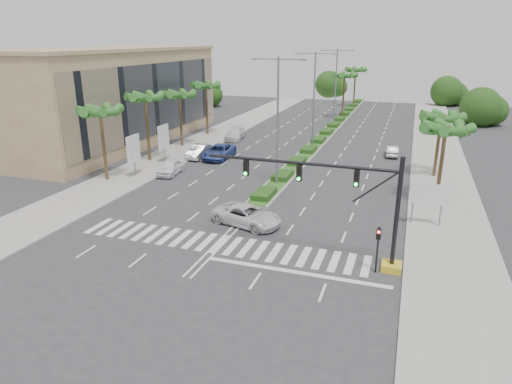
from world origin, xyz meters
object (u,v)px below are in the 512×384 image
car_parked_a (171,167)px  car_parked_d (235,134)px  car_crossing (247,215)px  car_right (392,151)px  car_parked_c (219,152)px  car_parked_b (199,151)px

car_parked_a → car_parked_d: bearing=84.2°
car_parked_a → car_crossing: size_ratio=0.80×
car_crossing → car_right: bearing=-4.4°
car_parked_c → car_right: (19.33, 7.89, -0.16)m
car_parked_c → car_parked_a: bearing=-109.1°
car_parked_c → car_crossing: 20.58m
car_parked_d → car_crossing: 31.18m
car_parked_c → car_right: size_ratio=1.48×
car_parked_c → car_parked_d: car_parked_c is taller
car_parked_a → car_parked_d: 18.43m
car_parked_a → car_crossing: bearing=-45.7°
car_parked_b → car_right: 23.23m
car_parked_d → car_crossing: car_parked_d is taller
car_parked_d → car_right: 21.66m
car_parked_b → car_right: car_parked_b is taller
car_parked_d → car_crossing: bearing=-74.6°
car_parked_d → car_parked_c: bearing=-86.2°
car_parked_b → car_crossing: size_ratio=0.84×
car_parked_d → car_right: car_parked_d is taller
car_parked_a → car_crossing: (12.22, -10.26, 0.02)m
car_right → car_crossing: bearing=67.0°
car_parked_a → car_parked_c: size_ratio=0.75×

